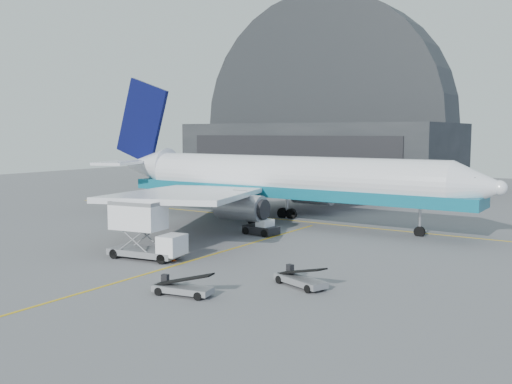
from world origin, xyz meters
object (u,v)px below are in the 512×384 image
Objects in this scene: pushback_tug at (262,229)px; belt_loader_a at (182,288)px; airliner at (273,179)px; catering_truck at (144,232)px; belt_loader_b at (300,279)px.

belt_loader_a is (7.46, -21.01, -0.12)m from pushback_tug.
airliner is 9.61m from pushback_tug.
catering_truck is 14.89m from belt_loader_b.
catering_truck is 14.85m from pushback_tug.
belt_loader_a is at bearing -62.49° from pushback_tug.
belt_loader_a is at bearing -42.18° from catering_truck.
belt_loader_a is at bearing -69.16° from airliner.
belt_loader_a is (9.52, -6.39, -1.76)m from catering_truck.
belt_loader_a is 7.94m from belt_loader_b.
catering_truck is at bearing -90.05° from pushback_tug.
pushback_tug is at bearing 149.72° from belt_loader_b.
catering_truck is 1.55× the size of belt_loader_b.
belt_loader_b is (16.24, -22.88, -4.46)m from airliner.
belt_loader_a is 0.97× the size of belt_loader_b.
pushback_tug is 0.86× the size of belt_loader_b.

